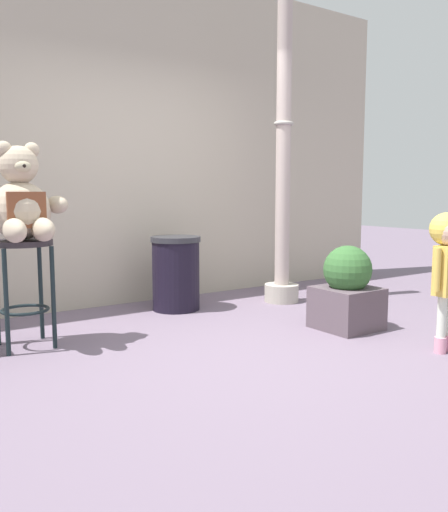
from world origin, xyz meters
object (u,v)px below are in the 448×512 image
Objects in this scene: child_walking at (448,251)px; lamppost at (283,179)px; planter_with_shrub at (347,291)px; bar_stool_with_teddy at (23,270)px; teddy_bear at (22,204)px; trash_bin at (176,273)px.

lamppost reaches higher than child_walking.
bar_stool_with_teddy is at bearing 157.59° from planter_with_shrub.
bar_stool_with_teddy is 1.13× the size of teddy_bear.
child_walking is at bearing -36.73° from bar_stool_with_teddy.
child_walking is 1.39× the size of trash_bin.
child_walking reaches higher than trash_bin.
trash_bin is (1.51, 0.47, -0.21)m from bar_stool_with_teddy.
teddy_bear is at bearing -90.00° from bar_stool_with_teddy.
trash_bin is (-0.89, 2.25, -0.36)m from child_walking.
bar_stool_with_teddy is at bearing -175.94° from lamppost.
child_walking is 1.42× the size of planter_with_shrub.
bar_stool_with_teddy is at bearing -162.74° from trash_bin.
planter_with_shrub is (0.80, -1.42, -0.04)m from trash_bin.
bar_stool_with_teddy is 0.25× the size of lamppost.
child_walking is (2.39, -1.75, -0.32)m from teddy_bear.
trash_bin is at bearing 119.51° from planter_with_shrub.
teddy_bear is at bearing 133.28° from child_walking.
child_walking is 0.92m from planter_with_shrub.
planter_with_shrub is at bearing -21.72° from teddy_bear.
trash_bin is 1.02× the size of planter_with_shrub.
trash_bin reaches higher than planter_with_shrub.
child_walking is at bearing -95.55° from lamppost.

